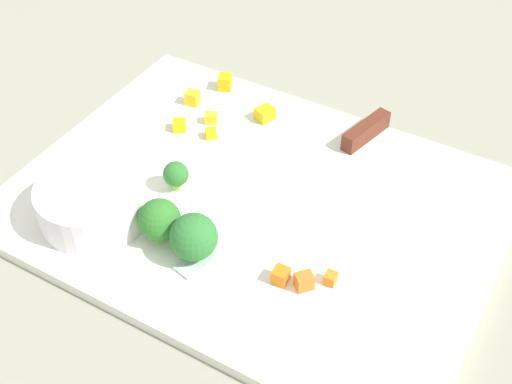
{
  "coord_description": "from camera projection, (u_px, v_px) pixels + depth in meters",
  "views": [
    {
      "loc": [
        -0.24,
        0.42,
        0.47
      ],
      "look_at": [
        0.0,
        0.0,
        0.02
      ],
      "focal_mm": 47.05,
      "sensor_mm": 36.0,
      "label": 1
    }
  ],
  "objects": [
    {
      "name": "ground_plane",
      "position": [
        256.0,
        208.0,
        0.67
      ],
      "size": [
        4.0,
        4.0,
        0.0
      ],
      "primitive_type": "plane",
      "color": "gray"
    },
    {
      "name": "cutting_board",
      "position": [
        256.0,
        204.0,
        0.67
      ],
      "size": [
        0.47,
        0.35,
        0.01
      ],
      "primitive_type": "cube",
      "color": "white",
      "rests_on": "ground_plane"
    },
    {
      "name": "prep_bowl",
      "position": [
        92.0,
        202.0,
        0.64
      ],
      "size": [
        0.1,
        0.1,
        0.04
      ],
      "primitive_type": "cylinder",
      "color": "white",
      "rests_on": "cutting_board"
    },
    {
      "name": "chef_knife",
      "position": [
        331.0,
        158.0,
        0.7
      ],
      "size": [
        0.09,
        0.3,
        0.02
      ],
      "rotation": [
        0.0,
        0.0,
        1.33
      ],
      "color": "silver",
      "rests_on": "cutting_board"
    },
    {
      "name": "carrot_dice_0",
      "position": [
        331.0,
        278.0,
        0.59
      ],
      "size": [
        0.01,
        0.01,
        0.01
      ],
      "primitive_type": "cube",
      "rotation": [
        0.0,
        0.0,
        0.05
      ],
      "color": "orange",
      "rests_on": "cutting_board"
    },
    {
      "name": "carrot_dice_1",
      "position": [
        304.0,
        281.0,
        0.58
      ],
      "size": [
        0.02,
        0.02,
        0.01
      ],
      "primitive_type": "cube",
      "rotation": [
        0.0,
        0.0,
        2.43
      ],
      "color": "orange",
      "rests_on": "cutting_board"
    },
    {
      "name": "carrot_dice_2",
      "position": [
        281.0,
        276.0,
        0.59
      ],
      "size": [
        0.01,
        0.01,
        0.01
      ],
      "primitive_type": "cube",
      "rotation": [
        0.0,
        0.0,
        0.03
      ],
      "color": "orange",
      "rests_on": "cutting_board"
    },
    {
      "name": "pepper_dice_0",
      "position": [
        211.0,
        118.0,
        0.75
      ],
      "size": [
        0.02,
        0.02,
        0.01
      ],
      "primitive_type": "cube",
      "rotation": [
        0.0,
        0.0,
        2.08
      ],
      "color": "yellow",
      "rests_on": "cutting_board"
    },
    {
      "name": "pepper_dice_1",
      "position": [
        193.0,
        98.0,
        0.78
      ],
      "size": [
        0.02,
        0.02,
        0.02
      ],
      "primitive_type": "cube",
      "rotation": [
        0.0,
        0.0,
        0.16
      ],
      "color": "yellow",
      "rests_on": "cutting_board"
    },
    {
      "name": "pepper_dice_2",
      "position": [
        179.0,
        125.0,
        0.74
      ],
      "size": [
        0.02,
        0.02,
        0.01
      ],
      "primitive_type": "cube",
      "rotation": [
        0.0,
        0.0,
        2.13
      ],
      "color": "yellow",
      "rests_on": "cutting_board"
    },
    {
      "name": "pepper_dice_3",
      "position": [
        265.0,
        114.0,
        0.76
      ],
      "size": [
        0.02,
        0.02,
        0.01
      ],
      "primitive_type": "cube",
      "rotation": [
        0.0,
        0.0,
        1.2
      ],
      "color": "yellow",
      "rests_on": "cutting_board"
    },
    {
      "name": "pepper_dice_4",
      "position": [
        211.0,
        134.0,
        0.73
      ],
      "size": [
        0.02,
        0.02,
        0.01
      ],
      "primitive_type": "cube",
      "rotation": [
        0.0,
        0.0,
        2.29
      ],
      "color": "yellow",
      "rests_on": "cutting_board"
    },
    {
      "name": "pepper_dice_5",
      "position": [
        225.0,
        82.0,
        0.8
      ],
      "size": [
        0.02,
        0.02,
        0.02
      ],
      "primitive_type": "cube",
      "rotation": [
        0.0,
        0.0,
        0.39
      ],
      "color": "yellow",
      "rests_on": "cutting_board"
    },
    {
      "name": "broccoli_floret_0",
      "position": [
        194.0,
        238.0,
        0.59
      ],
      "size": [
        0.04,
        0.04,
        0.05
      ],
      "color": "#80C35D",
      "rests_on": "cutting_board"
    },
    {
      "name": "broccoli_floret_1",
      "position": [
        176.0,
        175.0,
        0.66
      ],
      "size": [
        0.03,
        0.03,
        0.03
      ],
      "color": "#94BB57",
      "rests_on": "cutting_board"
    },
    {
      "name": "broccoli_floret_2",
      "position": [
        160.0,
        221.0,
        0.61
      ],
      "size": [
        0.04,
        0.04,
        0.05
      ],
      "color": "#96B964",
      "rests_on": "cutting_board"
    }
  ]
}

